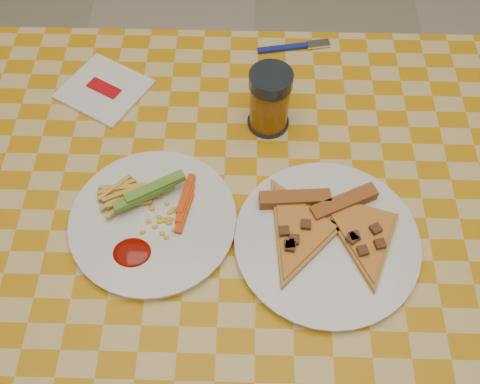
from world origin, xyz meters
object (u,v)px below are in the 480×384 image
plate_left (153,221)px  plate_right (326,242)px  drink_glass (270,101)px  table (255,256)px

plate_left → plate_right: (0.26, -0.03, 0.00)m
drink_glass → plate_left: bearing=-130.9°
plate_right → table: bearing=173.6°
table → plate_right: (0.10, -0.01, 0.08)m
plate_right → drink_glass: drink_glass is taller
table → plate_right: 0.13m
plate_right → plate_left: bearing=173.9°
plate_left → drink_glass: size_ratio=2.14×
plate_right → drink_glass: (-0.08, 0.23, 0.05)m
table → drink_glass: drink_glass is taller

